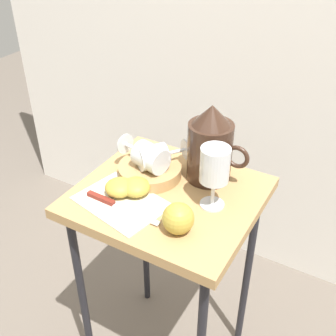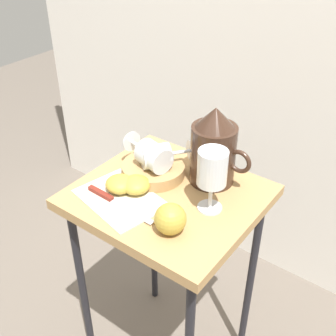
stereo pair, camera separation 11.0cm
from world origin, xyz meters
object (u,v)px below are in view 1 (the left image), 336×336
pitcher (210,150)px  apple_half_right (136,187)px  basket_tray (150,171)px  apple_half_left (119,187)px  wine_glass_tipped_far (154,156)px  table (168,218)px  knife (112,203)px  wine_glass_tipped_near (150,157)px  apple_whole (178,218)px  wine_glass_upright (215,168)px

pitcher → apple_half_right: pitcher is taller
basket_tray → apple_half_left: size_ratio=2.32×
apple_half_left → apple_half_right: 0.04m
wine_glass_tipped_far → table: bearing=-33.4°
wine_glass_tipped_far → knife: bearing=-99.9°
table → apple_half_left: bearing=-145.6°
wine_glass_tipped_far → wine_glass_tipped_near: bearing=-126.4°
apple_whole → knife: (-0.19, -0.00, -0.03)m
apple_whole → apple_half_left: bearing=166.9°
pitcher → apple_half_left: 0.27m
wine_glass_tipped_far → basket_tray: bearing=-173.2°
wine_glass_tipped_far → apple_whole: bearing=-45.1°
table → apple_whole: apple_whole is taller
wine_glass_tipped_far → knife: wine_glass_tipped_far is taller
apple_whole → wine_glass_upright: bearing=77.3°
wine_glass_tipped_near → table: bearing=-23.5°
apple_half_left → table: bearing=34.4°
wine_glass_tipped_near → apple_half_right: size_ratio=2.08×
basket_tray → wine_glass_tipped_far: size_ratio=1.18×
apple_half_left → apple_whole: bearing=-13.1°
pitcher → wine_glass_tipped_near: bearing=-148.8°
wine_glass_tipped_far → wine_glass_upright: bearing=-10.2°
apple_half_left → apple_half_right: size_ratio=1.00×
knife → basket_tray: bearing=85.2°
table → apple_whole: (0.10, -0.12, 0.13)m
apple_half_right → knife: apple_half_right is taller
wine_glass_upright → pitcher: bearing=119.5°
table → basket_tray: size_ratio=4.08×
basket_tray → apple_whole: bearing=-42.3°
wine_glass_tipped_near → pitcher: bearing=31.2°
pitcher → apple_half_left: pitcher is taller
apple_half_right → wine_glass_tipped_far: bearing=89.6°
table → wine_glass_tipped_far: size_ratio=4.83×
table → apple_half_left: apple_half_left is taller
table → pitcher: (0.06, 0.12, 0.18)m
wine_glass_upright → apple_half_left: size_ratio=2.21×
basket_tray → wine_glass_tipped_near: (0.01, -0.01, 0.05)m
wine_glass_upright → wine_glass_tipped_near: 0.21m
apple_half_right → wine_glass_tipped_near: bearing=95.4°
wine_glass_tipped_far → knife: (-0.03, -0.17, -0.06)m
apple_whole → basket_tray: bearing=137.7°
apple_half_right → knife: bearing=-111.6°
pitcher → wine_glass_tipped_far: 0.15m
basket_tray → apple_half_left: (-0.02, -0.12, 0.01)m
wine_glass_tipped_near → apple_half_left: size_ratio=2.08×
apple_whole → knife: size_ratio=0.35×
wine_glass_upright → table: bearing=-175.2°
pitcher → knife: pitcher is taller
wine_glass_upright → apple_whole: size_ratio=2.21×
wine_glass_tipped_far → apple_whole: 0.24m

